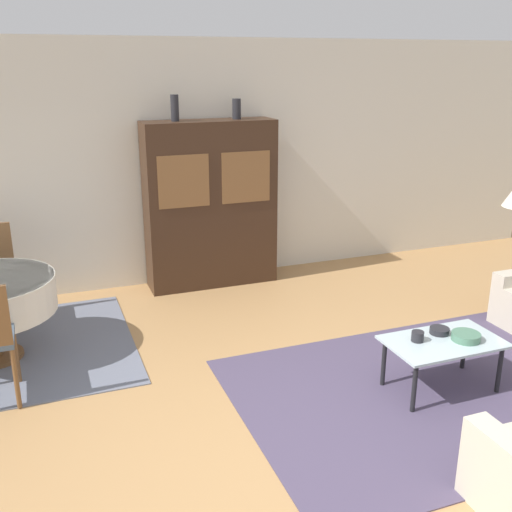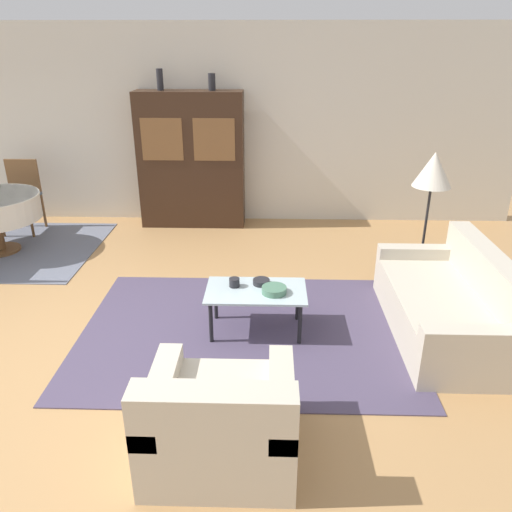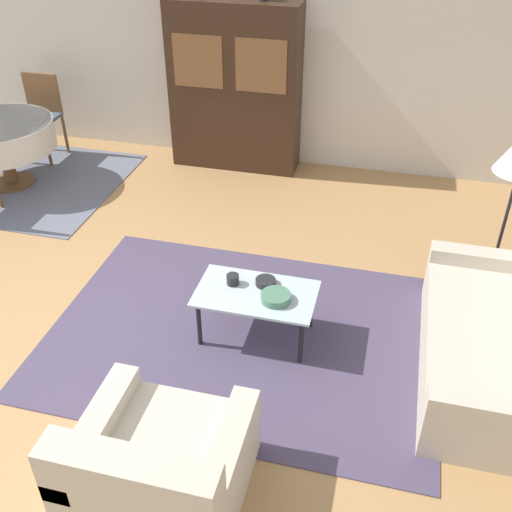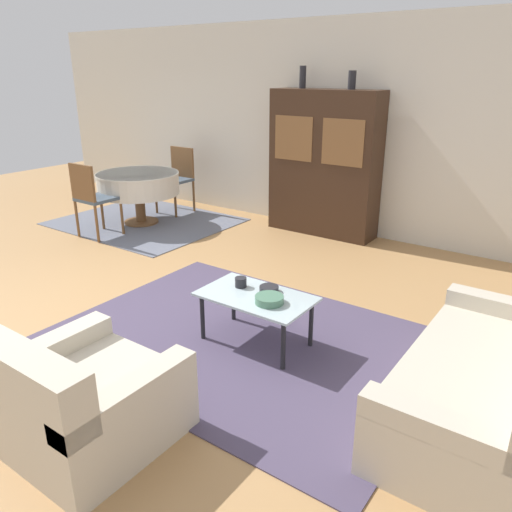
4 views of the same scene
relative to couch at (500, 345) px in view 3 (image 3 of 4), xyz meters
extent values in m
plane|color=tan|center=(-3.13, -0.48, -0.28)|extent=(14.00, 14.00, 0.00)
cube|color=beige|center=(-3.13, 3.15, 1.07)|extent=(10.00, 0.06, 2.70)
cube|color=#4C425B|center=(-1.85, -0.04, -0.27)|extent=(2.98, 2.18, 0.01)
cube|color=slate|center=(-5.04, 1.83, -0.27)|extent=(2.37, 1.96, 0.01)
cube|color=beige|center=(-0.06, 0.00, -0.07)|extent=(0.90, 1.75, 0.40)
cube|color=beige|center=(-0.06, -0.79, 0.19)|extent=(0.90, 0.16, 0.12)
cube|color=beige|center=(-0.06, 0.79, 0.19)|extent=(0.90, 0.16, 0.12)
cube|color=beige|center=(-1.93, -1.48, -0.08)|extent=(0.93, 0.89, 0.39)
cube|color=beige|center=(-1.93, -1.83, 0.29)|extent=(0.93, 0.20, 0.35)
cube|color=beige|center=(-2.31, -1.48, 0.18)|extent=(0.16, 0.89, 0.12)
cube|color=beige|center=(-1.54, -1.48, 0.18)|extent=(0.16, 0.89, 0.12)
cylinder|color=black|center=(-2.13, -0.23, -0.07)|extent=(0.04, 0.04, 0.39)
cylinder|color=black|center=(-1.36, -0.23, -0.07)|extent=(0.04, 0.04, 0.39)
cylinder|color=black|center=(-2.13, 0.18, -0.07)|extent=(0.04, 0.04, 0.39)
cylinder|color=black|center=(-1.36, 0.18, -0.07)|extent=(0.04, 0.04, 0.39)
cube|color=silver|center=(-1.75, -0.03, 0.14)|extent=(0.89, 0.53, 0.02)
cube|color=#382316|center=(-2.73, 2.89, 0.65)|extent=(1.45, 0.42, 1.85)
cube|color=brown|center=(-3.08, 2.67, 0.97)|extent=(0.55, 0.01, 0.56)
cube|color=brown|center=(-2.38, 2.67, 0.97)|extent=(0.55, 0.01, 0.56)
cylinder|color=brown|center=(-5.03, 1.75, -0.25)|extent=(0.48, 0.48, 0.03)
cylinder|color=brown|center=(-5.03, 1.75, -0.05)|extent=(0.14, 0.14, 0.42)
cylinder|color=silver|center=(-5.03, 1.75, 0.31)|extent=(1.13, 1.13, 0.30)
cylinder|color=brown|center=(-4.83, 2.25, -0.03)|extent=(0.04, 0.04, 0.48)
cylinder|color=brown|center=(-5.24, 2.25, -0.03)|extent=(0.04, 0.04, 0.48)
cylinder|color=brown|center=(-4.83, 2.66, -0.03)|extent=(0.04, 0.04, 0.48)
cylinder|color=brown|center=(-5.24, 2.66, -0.03)|extent=(0.04, 0.04, 0.48)
cube|color=#475666|center=(-5.03, 2.46, 0.23)|extent=(0.44, 0.44, 0.04)
cube|color=brown|center=(-5.03, 2.66, 0.48)|extent=(0.44, 0.04, 0.45)
cylinder|color=black|center=(0.06, 1.19, -0.26)|extent=(0.28, 0.28, 0.02)
cylinder|color=black|center=(0.06, 1.19, 0.27)|extent=(0.03, 0.03, 1.05)
cylinder|color=#232328|center=(-1.94, 0.04, 0.19)|extent=(0.09, 0.09, 0.08)
cylinder|color=#4C7A60|center=(-1.59, -0.08, 0.18)|extent=(0.22, 0.22, 0.06)
cylinder|color=#232328|center=(-1.70, 0.09, 0.17)|extent=(0.15, 0.15, 0.05)
camera|label=1|loc=(-4.56, -3.40, 2.19)|focal=42.00mm
camera|label=2|loc=(-1.63, -3.97, 2.18)|focal=35.00mm
camera|label=3|loc=(-0.89, -3.41, 2.87)|focal=42.00mm
camera|label=4|loc=(0.30, -2.91, 1.80)|focal=35.00mm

